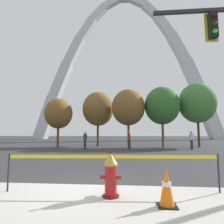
# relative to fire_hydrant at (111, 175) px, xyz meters

# --- Properties ---
(ground_plane) EXTENTS (240.00, 240.00, 0.00)m
(ground_plane) POSITION_rel_fire_hydrant_xyz_m (-0.71, 0.81, -0.47)
(ground_plane) COLOR #333335
(fire_hydrant) EXTENTS (0.46, 0.48, 0.99)m
(fire_hydrant) POSITION_rel_fire_hydrant_xyz_m (0.00, 0.00, 0.00)
(fire_hydrant) COLOR #5E0F0D
(fire_hydrant) RESTS_ON ground
(caution_tape_barrier) EXTENTS (4.99, 0.37, 0.90)m
(caution_tape_barrier) POSITION_rel_fire_hydrant_xyz_m (0.00, 0.35, 0.15)
(caution_tape_barrier) COLOR #232326
(caution_tape_barrier) RESTS_ON ground
(traffic_cone_by_hydrant) EXTENTS (0.36, 0.36, 0.73)m
(traffic_cone_by_hydrant) POSITION_rel_fire_hydrant_xyz_m (1.11, -0.47, -0.11)
(traffic_cone_by_hydrant) COLOR black
(traffic_cone_by_hydrant) RESTS_ON ground
(monument_arch) EXTENTS (47.86, 2.92, 39.45)m
(monument_arch) POSITION_rel_fire_hydrant_xyz_m (-0.71, 46.17, 16.80)
(monument_arch) COLOR silver
(monument_arch) RESTS_ON ground
(tree_far_left) EXTENTS (2.95, 2.95, 5.16)m
(tree_far_left) POSITION_rel_fire_hydrant_xyz_m (-7.15, 16.00, 3.06)
(tree_far_left) COLOR brown
(tree_far_left) RESTS_ON ground
(tree_left_mid) EXTENTS (3.46, 3.46, 6.06)m
(tree_left_mid) POSITION_rel_fire_hydrant_xyz_m (-3.11, 17.36, 3.68)
(tree_left_mid) COLOR #473323
(tree_left_mid) RESTS_ON ground
(tree_center_left) EXTENTS (3.41, 3.41, 5.96)m
(tree_center_left) POSITION_rel_fire_hydrant_xyz_m (0.29, 15.86, 3.61)
(tree_center_left) COLOR brown
(tree_center_left) RESTS_ON ground
(tree_center_right) EXTENTS (3.55, 3.55, 6.21)m
(tree_center_right) POSITION_rel_fire_hydrant_xyz_m (3.77, 16.13, 3.79)
(tree_center_right) COLOR brown
(tree_center_right) RESTS_ON ground
(tree_right_mid) EXTENTS (3.83, 3.83, 6.70)m
(tree_right_mid) POSITION_rel_fire_hydrant_xyz_m (7.52, 16.84, 4.12)
(tree_right_mid) COLOR #473323
(tree_right_mid) RESTS_ON ground
(pedestrian_walking_left) EXTENTS (0.38, 0.28, 1.59)m
(pedestrian_walking_left) POSITION_rel_fire_hydrant_xyz_m (5.77, 13.46, 0.35)
(pedestrian_walking_left) COLOR #232847
(pedestrian_walking_left) RESTS_ON ground
(pedestrian_standing_center) EXTENTS (0.22, 0.34, 1.59)m
(pedestrian_standing_center) POSITION_rel_fire_hydrant_xyz_m (0.37, 13.83, 0.35)
(pedestrian_standing_center) COLOR #232847
(pedestrian_standing_center) RESTS_ON ground
(pedestrian_walking_right) EXTENTS (0.37, 0.39, 1.59)m
(pedestrian_walking_right) POSITION_rel_fire_hydrant_xyz_m (-3.63, 13.37, 0.35)
(pedestrian_walking_right) COLOR #232847
(pedestrian_walking_right) RESTS_ON ground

